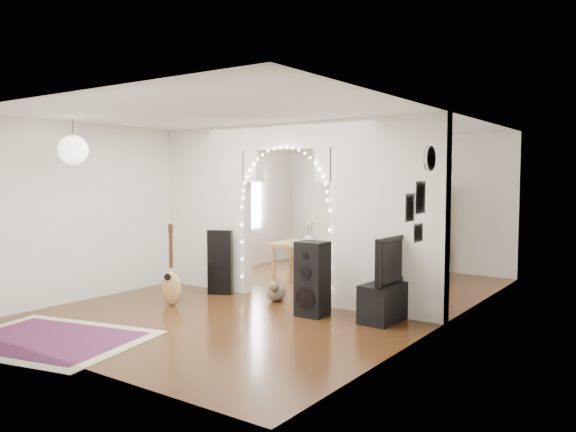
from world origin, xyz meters
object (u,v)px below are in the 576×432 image
Objects in this scene: acoustic_guitar at (171,275)px; bookcase at (405,228)px; dining_chair_right at (389,265)px; dining_chair_left at (318,270)px; dining_table at (310,247)px; media_console at (389,301)px; floor_speaker at (312,279)px.

bookcase is at bearing 49.90° from acoustic_guitar.
dining_chair_left is at bearing -142.74° from dining_chair_right.
dining_table reaches higher than dining_chair_right.
floor_speaker is at bearing -151.73° from media_console.
dining_table is at bearing -55.10° from dining_chair_left.
media_console is 3.13m from dining_chair_right.
media_console is (0.92, 0.44, -0.26)m from floor_speaker.
floor_speaker is 0.59× the size of bookcase.
acoustic_guitar is 2.49m from dining_table.
dining_chair_left is (0.82, 2.73, -0.22)m from acoustic_guitar.
bookcase is at bearing 68.47° from dining_table.
dining_chair_left is at bearing 51.05° from acoustic_guitar.
dining_chair_right is at bearing 58.68° from dining_table.
floor_speaker is at bearing -63.35° from dining_table.
bookcase is at bearing 113.35° from media_console.
floor_speaker is 0.78× the size of dining_table.
dining_chair_left is at bearing 95.82° from dining_table.
bookcase is 1.32× the size of dining_table.
dining_table is (-0.63, -2.54, -0.17)m from bookcase.
bookcase is at bearing 92.29° from dining_chair_left.
bookcase is (1.55, 4.84, 0.41)m from acoustic_guitar.
acoustic_guitar reaches higher than dining_chair_left.
floor_speaker is at bearing -98.04° from bookcase.
dining_table is at bearing 152.10° from media_console.
acoustic_guitar is 1.00× the size of floor_speaker.
floor_speaker is at bearing -4.59° from acoustic_guitar.
dining_chair_right is (-1.32, 2.84, -0.02)m from media_console.
dining_chair_right is at bearing 95.82° from floor_speaker.
dining_table is 0.64m from dining_chair_left.
acoustic_guitar is at bearing -119.32° from dining_table.
acoustic_guitar reaches higher than floor_speaker.
dining_chair_right is (-0.40, 3.28, -0.28)m from floor_speaker.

